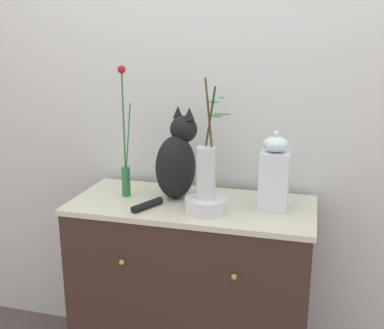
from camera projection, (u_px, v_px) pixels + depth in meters
name	position (u px, v px, depth m)	size (l,w,h in m)	color
wall_back	(209.00, 110.00, 2.29)	(4.40, 0.08, 2.60)	silver
sideboard	(192.00, 293.00, 2.21)	(1.10, 0.52, 0.93)	#36251E
cat_sitting	(177.00, 161.00, 2.11)	(0.25, 0.38, 0.42)	black
vase_slim_green	(125.00, 159.00, 2.14)	(0.06, 0.04, 0.61)	#29753C
bowl_porcelain	(206.00, 205.00, 1.97)	(0.18, 0.18, 0.06)	silver
vase_glass_clear	(206.00, 169.00, 1.93)	(0.15, 0.15, 0.51)	silver
jar_lidded_porcelain	(274.00, 174.00, 1.98)	(0.12, 0.12, 0.35)	white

